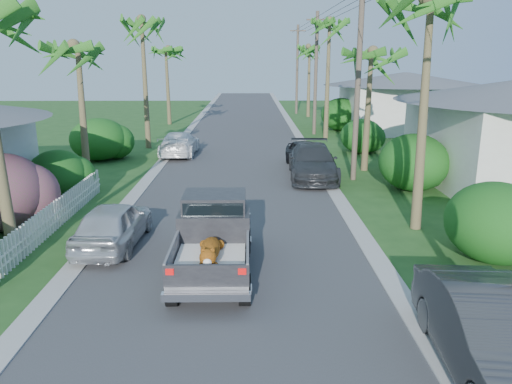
{
  "coord_description": "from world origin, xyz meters",
  "views": [
    {
      "loc": [
        0.6,
        -10.34,
        5.65
      ],
      "look_at": [
        0.81,
        5.51,
        1.4
      ],
      "focal_mm": 35.0,
      "sensor_mm": 36.0,
      "label": 1
    }
  ],
  "objects_px": {
    "utility_pole_c": "(316,73)",
    "palm_l_c": "(141,20)",
    "parked_car_rm": "(313,162)",
    "palm_r_b": "(371,52)",
    "palm_r_c": "(330,22)",
    "house_right_far": "(403,104)",
    "utility_pole_b": "(358,82)",
    "utility_pole_d": "(297,69)",
    "parked_car_lf": "(179,144)",
    "pickup_truck": "(214,233)",
    "parked_car_rn": "(494,336)",
    "palm_r_d": "(310,47)",
    "palm_l_b": "(77,47)",
    "palm_l_d": "(166,49)",
    "parked_car_rf": "(306,155)",
    "parked_car_ln": "(113,224)"
  },
  "relations": [
    {
      "from": "utility_pole_c",
      "to": "palm_l_c",
      "type": "bearing_deg",
      "value": -152.65
    },
    {
      "from": "parked_car_rn",
      "to": "palm_r_c",
      "type": "distance_m",
      "value": 29.35
    },
    {
      "from": "parked_car_rf",
      "to": "utility_pole_c",
      "type": "height_order",
      "value": "utility_pole_c"
    },
    {
      "from": "palm_l_b",
      "to": "house_right_far",
      "type": "height_order",
      "value": "palm_l_b"
    },
    {
      "from": "utility_pole_b",
      "to": "utility_pole_d",
      "type": "relative_size",
      "value": 1.0
    },
    {
      "from": "pickup_truck",
      "to": "parked_car_rm",
      "type": "xyz_separation_m",
      "value": [
        4.03,
        10.7,
        -0.21
      ]
    },
    {
      "from": "parked_car_rf",
      "to": "palm_l_c",
      "type": "relative_size",
      "value": 0.45
    },
    {
      "from": "parked_car_rn",
      "to": "house_right_far",
      "type": "relative_size",
      "value": 0.54
    },
    {
      "from": "utility_pole_d",
      "to": "parked_car_lf",
      "type": "bearing_deg",
      "value": -111.24
    },
    {
      "from": "palm_r_c",
      "to": "utility_pole_d",
      "type": "relative_size",
      "value": 1.04
    },
    {
      "from": "parked_car_lf",
      "to": "palm_r_b",
      "type": "xyz_separation_m",
      "value": [
        10.2,
        -4.33,
        5.24
      ]
    },
    {
      "from": "parked_car_rm",
      "to": "utility_pole_c",
      "type": "relative_size",
      "value": 0.61
    },
    {
      "from": "palm_r_b",
      "to": "palm_r_c",
      "type": "distance_m",
      "value": 11.22
    },
    {
      "from": "pickup_truck",
      "to": "palm_l_c",
      "type": "xyz_separation_m",
      "value": [
        -5.63,
        19.37,
        6.9
      ]
    },
    {
      "from": "palm_r_c",
      "to": "palm_r_d",
      "type": "relative_size",
      "value": 1.17
    },
    {
      "from": "parked_car_rn",
      "to": "palm_l_d",
      "type": "height_order",
      "value": "palm_l_d"
    },
    {
      "from": "palm_l_c",
      "to": "utility_pole_b",
      "type": "xyz_separation_m",
      "value": [
        11.6,
        -9.0,
        -3.31
      ]
    },
    {
      "from": "palm_l_c",
      "to": "palm_l_b",
      "type": "bearing_deg",
      "value": -94.57
    },
    {
      "from": "pickup_truck",
      "to": "parked_car_rn",
      "type": "distance_m",
      "value": 7.36
    },
    {
      "from": "house_right_far",
      "to": "parked_car_lf",
      "type": "bearing_deg",
      "value": -147.26
    },
    {
      "from": "palm_l_d",
      "to": "palm_r_b",
      "type": "height_order",
      "value": "palm_l_d"
    },
    {
      "from": "parked_car_rm",
      "to": "palm_l_d",
      "type": "bearing_deg",
      "value": 118.76
    },
    {
      "from": "pickup_truck",
      "to": "palm_l_b",
      "type": "relative_size",
      "value": 0.69
    },
    {
      "from": "palm_r_b",
      "to": "pickup_truck",
      "type": "bearing_deg",
      "value": -119.39
    },
    {
      "from": "pickup_truck",
      "to": "utility_pole_b",
      "type": "bearing_deg",
      "value": 60.08
    },
    {
      "from": "parked_car_rm",
      "to": "palm_l_c",
      "type": "relative_size",
      "value": 0.6
    },
    {
      "from": "utility_pole_b",
      "to": "pickup_truck",
      "type": "bearing_deg",
      "value": -119.92
    },
    {
      "from": "palm_l_d",
      "to": "palm_r_d",
      "type": "height_order",
      "value": "palm_r_d"
    },
    {
      "from": "parked_car_rm",
      "to": "palm_r_b",
      "type": "bearing_deg",
      "value": 32.28
    },
    {
      "from": "pickup_truck",
      "to": "palm_l_d",
      "type": "height_order",
      "value": "palm_l_d"
    },
    {
      "from": "palm_l_b",
      "to": "palm_r_c",
      "type": "distance_m",
      "value": 19.21
    },
    {
      "from": "parked_car_ln",
      "to": "palm_l_c",
      "type": "xyz_separation_m",
      "value": [
        -2.4,
        17.72,
        7.21
      ]
    },
    {
      "from": "parked_car_rf",
      "to": "palm_r_c",
      "type": "bearing_deg",
      "value": 68.95
    },
    {
      "from": "pickup_truck",
      "to": "parked_car_rf",
      "type": "height_order",
      "value": "pickup_truck"
    },
    {
      "from": "parked_car_rn",
      "to": "palm_l_b",
      "type": "relative_size",
      "value": 0.66
    },
    {
      "from": "house_right_far",
      "to": "utility_pole_c",
      "type": "distance_m",
      "value": 8.06
    },
    {
      "from": "pickup_truck",
      "to": "parked_car_rm",
      "type": "height_order",
      "value": "pickup_truck"
    },
    {
      "from": "parked_car_rn",
      "to": "palm_l_c",
      "type": "distance_m",
      "value": 27.69
    },
    {
      "from": "utility_pole_c",
      "to": "utility_pole_d",
      "type": "relative_size",
      "value": 1.0
    },
    {
      "from": "utility_pole_b",
      "to": "utility_pole_c",
      "type": "bearing_deg",
      "value": 90.0
    },
    {
      "from": "parked_car_lf",
      "to": "utility_pole_b",
      "type": "distance_m",
      "value": 11.82
    },
    {
      "from": "house_right_far",
      "to": "palm_l_c",
      "type": "bearing_deg",
      "value": -157.17
    },
    {
      "from": "palm_r_b",
      "to": "palm_r_d",
      "type": "height_order",
      "value": "palm_r_d"
    },
    {
      "from": "utility_pole_c",
      "to": "pickup_truck",
      "type": "bearing_deg",
      "value": -103.24
    },
    {
      "from": "parked_car_rn",
      "to": "utility_pole_d",
      "type": "bearing_deg",
      "value": 92.52
    },
    {
      "from": "palm_l_b",
      "to": "palm_r_d",
      "type": "distance_m",
      "value": 31.0
    },
    {
      "from": "parked_car_lf",
      "to": "palm_l_c",
      "type": "xyz_separation_m",
      "value": [
        -2.4,
        2.67,
        7.2
      ]
    },
    {
      "from": "parked_car_rf",
      "to": "utility_pole_c",
      "type": "xyz_separation_m",
      "value": [
        2.0,
        12.32,
        3.89
      ]
    },
    {
      "from": "palm_r_c",
      "to": "palm_r_d",
      "type": "distance_m",
      "value": 14.07
    },
    {
      "from": "palm_r_c",
      "to": "house_right_far",
      "type": "relative_size",
      "value": 1.04
    }
  ]
}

